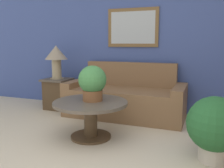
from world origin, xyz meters
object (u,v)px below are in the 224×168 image
at_px(side_table, 58,93).
at_px(table_lamp, 56,56).
at_px(couch_main, 125,99).
at_px(potted_plant_floor, 215,126).
at_px(coffee_table, 91,112).
at_px(potted_plant_on_table, 92,82).

distance_m(side_table, table_lamp, 0.71).
bearing_deg(couch_main, potted_plant_floor, -42.23).
relative_size(coffee_table, table_lamp, 1.57).
bearing_deg(side_table, potted_plant_on_table, -40.53).
distance_m(side_table, potted_plant_floor, 3.05).
height_order(side_table, potted_plant_floor, potted_plant_floor).
distance_m(side_table, potted_plant_on_table, 1.72).
height_order(potted_plant_on_table, potted_plant_floor, potted_plant_on_table).
relative_size(coffee_table, potted_plant_floor, 1.39).
xyz_separation_m(couch_main, table_lamp, (-1.37, -0.00, 0.71)).
xyz_separation_m(table_lamp, potted_plant_floor, (2.77, -1.27, -0.62)).
relative_size(side_table, table_lamp, 0.93).
relative_size(couch_main, coffee_table, 2.05).
bearing_deg(side_table, potted_plant_floor, -24.69).
bearing_deg(side_table, coffee_table, -42.06).
bearing_deg(potted_plant_floor, potted_plant_on_table, 172.68).
bearing_deg(table_lamp, side_table, 0.00).
xyz_separation_m(couch_main, coffee_table, (-0.11, -1.13, 0.06)).
bearing_deg(side_table, table_lamp, 0.00).
xyz_separation_m(side_table, table_lamp, (0.00, 0.00, 0.71)).
height_order(couch_main, potted_plant_on_table, potted_plant_on_table).
bearing_deg(table_lamp, coffee_table, -42.06).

